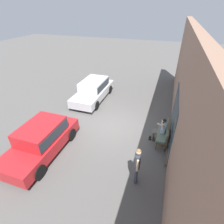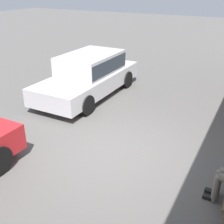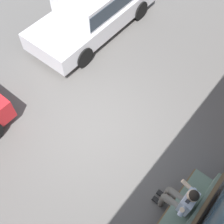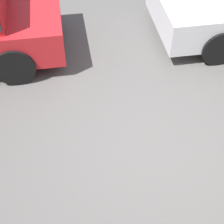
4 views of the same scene
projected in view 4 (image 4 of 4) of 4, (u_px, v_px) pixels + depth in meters
name	position (u px, v px, depth m)	size (l,w,h in m)	color
ground_plane	(156.00, 152.00, 4.55)	(60.00, 60.00, 0.00)	#565451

